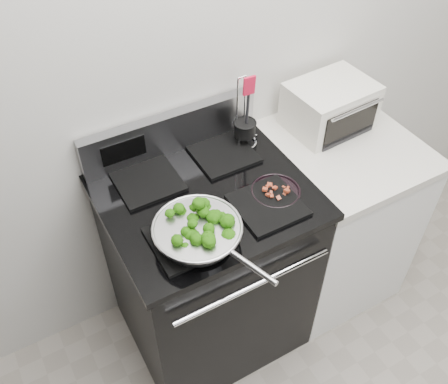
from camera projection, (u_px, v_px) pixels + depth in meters
back_wall at (231, 41)px, 1.94m from camera, size 4.00×0.02×2.70m
gas_range at (208, 266)px, 2.24m from camera, size 0.79×0.69×1.13m
counter at (330, 216)px, 2.49m from camera, size 0.62×0.68×0.92m
skillet at (198, 232)px, 1.70m from camera, size 0.31×0.48×0.07m
broccoli_pile at (197, 228)px, 1.69m from camera, size 0.25×0.25×0.09m
bacon_plate at (276, 189)px, 1.90m from camera, size 0.19×0.19×0.04m
utensil_holder at (245, 132)px, 2.09m from camera, size 0.11×0.11×0.33m
toaster_oven at (330, 106)px, 2.20m from camera, size 0.38×0.30×0.21m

